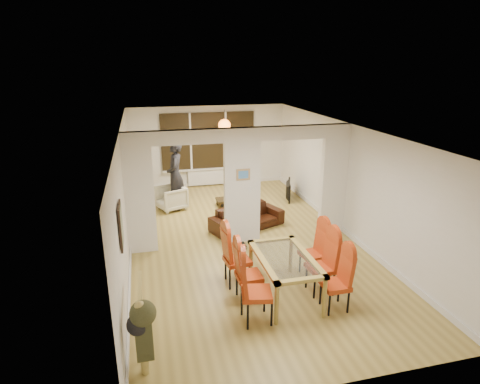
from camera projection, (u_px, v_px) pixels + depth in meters
name	position (u px, v px, depth m)	size (l,w,h in m)	color
floor	(242.00, 240.00, 9.23)	(5.00, 9.00, 0.01)	#A58C42
room_walls	(242.00, 186.00, 8.83)	(5.00, 9.00, 2.60)	silver
divider_wall	(242.00, 186.00, 8.83)	(5.00, 0.18, 2.60)	white
bay_window_blinds	(208.00, 141.00, 12.86)	(3.00, 0.08, 1.80)	black
radiator	(209.00, 177.00, 13.20)	(1.40, 0.08, 0.50)	white
pendant_light	(224.00, 125.00, 11.68)	(0.36, 0.36, 0.36)	orange
stair_newel	(142.00, 315.00, 5.59)	(0.40, 1.20, 1.10)	tan
wall_poster	(121.00, 226.00, 5.96)	(0.04, 0.52, 0.67)	gray
pillar_photo	(243.00, 175.00, 8.64)	(0.30, 0.03, 0.25)	#4C8CD8
dining_table	(284.00, 276.00, 6.95)	(0.90, 1.60, 0.75)	#A0873B
dining_chair_la	(257.00, 288.00, 6.21)	(0.46, 0.46, 1.16)	#A93411
dining_chair_lb	(249.00, 272.00, 6.79)	(0.42, 0.42, 1.06)	#A93411
dining_chair_lc	(237.00, 256.00, 7.28)	(0.44, 0.44, 1.11)	#A93411
dining_chair_ra	(336.00, 281.00, 6.53)	(0.41, 0.41, 1.04)	#A93411
dining_chair_rb	(321.00, 264.00, 7.01)	(0.44, 0.44, 1.10)	#A93411
dining_chair_rc	(313.00, 251.00, 7.55)	(0.42, 0.42, 1.05)	#A93411
sofa	(247.00, 218.00, 9.85)	(1.84, 0.72, 0.54)	black
armchair	(171.00, 198.00, 11.08)	(0.72, 0.70, 0.66)	beige
person	(175.00, 175.00, 10.97)	(0.46, 0.70, 1.92)	black
television	(286.00, 190.00, 11.96)	(0.12, 0.95, 0.55)	black
coffee_table	(233.00, 202.00, 11.42)	(0.93, 0.47, 0.21)	#2E2210
bottle	(240.00, 192.00, 11.45)	(0.07, 0.07, 0.29)	#143F19
bowl	(231.00, 198.00, 11.37)	(0.21, 0.21, 0.05)	#2E2210
shoes	(240.00, 246.00, 8.83)	(0.23, 0.24, 0.09)	black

